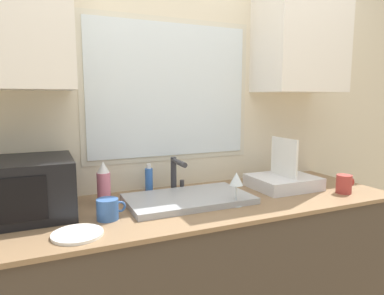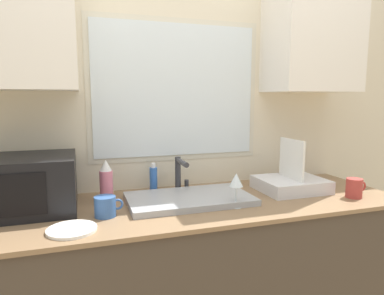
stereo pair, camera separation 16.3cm
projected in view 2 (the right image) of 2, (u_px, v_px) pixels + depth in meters
name	position (u px, v px, depth m)	size (l,w,h in m)	color
countertop	(195.00, 287.00, 1.78)	(2.13, 0.70, 0.92)	#42382D
wall_back	(177.00, 105.00, 1.95)	(6.00, 0.38, 2.60)	beige
sink_basin	(189.00, 199.00, 1.71)	(0.61, 0.36, 0.03)	#9EA0A5
faucet	(180.00, 171.00, 1.87)	(0.08, 0.18, 0.19)	#333338
microwave	(24.00, 184.00, 1.55)	(0.45, 0.39, 0.25)	black
dish_rack	(291.00, 183.00, 1.91)	(0.35, 0.30, 0.29)	silver
spray_bottle	(106.00, 182.00, 1.69)	(0.07, 0.07, 0.21)	#D8728C
soap_bottle	(153.00, 179.00, 1.89)	(0.04, 0.04, 0.16)	blue
mug_near_sink	(105.00, 206.00, 1.49)	(0.13, 0.09, 0.09)	#335999
wine_glass	(236.00, 181.00, 1.61)	(0.07, 0.07, 0.16)	silver
mug_by_rack	(354.00, 188.00, 1.78)	(0.12, 0.08, 0.10)	#A53833
small_plate	(72.00, 230.00, 1.33)	(0.19, 0.19, 0.01)	white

